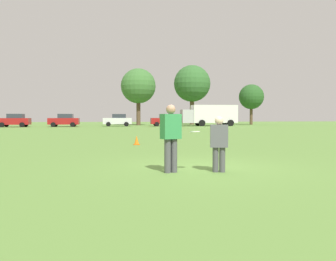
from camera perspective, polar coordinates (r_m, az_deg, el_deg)
name	(u,v)px	position (r m, az deg, el deg)	size (l,w,h in m)	color
ground_plane	(201,168)	(9.98, 5.42, -6.14)	(167.47, 167.47, 0.00)	#608C3D
player_thrower	(171,134)	(9.01, 0.46, -0.65)	(0.56, 0.44, 1.77)	#4C4C51
player_defender	(219,141)	(9.20, 8.38, -1.74)	(0.50, 0.36, 1.47)	#4C4C51
frisbee	(195,132)	(9.22, 4.45, -0.20)	(0.27, 0.27, 0.05)	white
traffic_cone	(137,140)	(17.96, -5.18, -1.63)	(0.32, 0.32, 0.48)	#D8590C
parked_car_near_left	(14,120)	(52.22, -23.94, 1.54)	(4.21, 2.23, 1.82)	maroon
parked_car_mid_left	(64,120)	(51.14, -16.69, 1.63)	(4.21, 2.23, 1.82)	maroon
parked_car_center	(118,120)	(52.12, -8.27, 1.72)	(4.21, 2.23, 1.82)	silver
parked_car_mid_right	(165,120)	(52.02, -0.49, 1.74)	(4.21, 2.23, 1.82)	maroon
box_truck	(210,115)	(53.44, 6.91, 2.63)	(8.51, 3.04, 3.18)	white
tree_west_maple	(138,86)	(58.25, -4.90, 7.27)	(5.80, 5.80, 9.43)	brown
tree_center_elm	(192,84)	(62.51, 3.98, 7.67)	(6.51, 6.51, 10.58)	brown
tree_east_birch	(251,97)	(63.24, 13.55, 5.39)	(4.39, 4.39, 7.13)	brown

